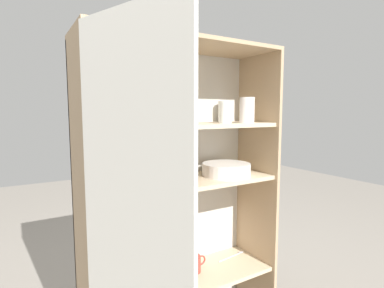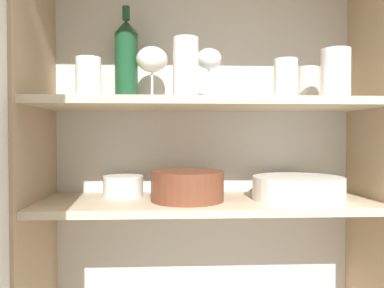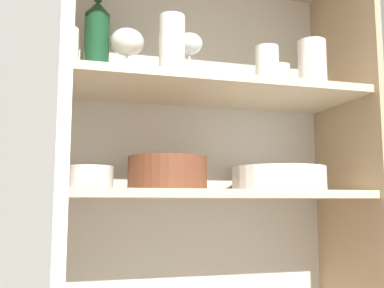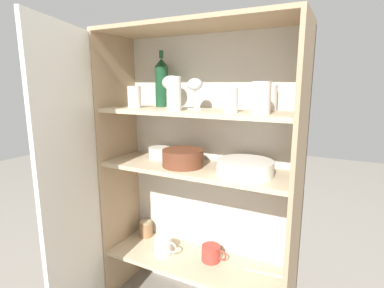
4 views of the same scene
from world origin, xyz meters
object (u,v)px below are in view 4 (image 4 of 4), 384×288
at_px(storage_jar, 146,229).
at_px(plate_stack_white, 245,168).
at_px(serving_bowl_small, 160,152).
at_px(wine_bottle, 162,83).
at_px(mixing_bowl_large, 183,157).
at_px(coffee_mug_primary, 163,246).

bearing_deg(storage_jar, plate_stack_white, -9.66).
distance_m(serving_bowl_small, storage_jar, 0.50).
distance_m(wine_bottle, mixing_bowl_large, 0.40).
relative_size(mixing_bowl_large, serving_bowl_small, 1.71).
height_order(mixing_bowl_large, coffee_mug_primary, mixing_bowl_large).
distance_m(plate_stack_white, mixing_bowl_large, 0.30).
distance_m(plate_stack_white, coffee_mug_primary, 0.64).
bearing_deg(serving_bowl_small, storage_jar, 164.82).
bearing_deg(serving_bowl_small, coffee_mug_primary, -52.14).
bearing_deg(wine_bottle, storage_jar, 175.29).
bearing_deg(storage_jar, coffee_mug_primary, -31.16).
relative_size(wine_bottle, mixing_bowl_large, 1.43).
height_order(wine_bottle, mixing_bowl_large, wine_bottle).
height_order(wine_bottle, coffee_mug_primary, wine_bottle).
bearing_deg(mixing_bowl_large, plate_stack_white, 0.85).
height_order(coffee_mug_primary, storage_jar, coffee_mug_primary).
xyz_separation_m(wine_bottle, plate_stack_white, (0.48, -0.09, -0.36)).
relative_size(serving_bowl_small, coffee_mug_primary, 0.89).
height_order(serving_bowl_small, storage_jar, serving_bowl_small).
relative_size(coffee_mug_primary, storage_jar, 1.41).
bearing_deg(storage_jar, mixing_bowl_large, -19.29).
bearing_deg(serving_bowl_small, wine_bottle, 73.69).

